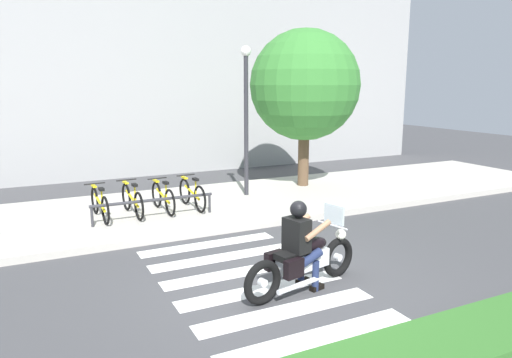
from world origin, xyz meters
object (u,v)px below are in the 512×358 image
at_px(rider, 300,239).
at_px(bicycle_0, 100,204).
at_px(street_lamp, 246,108).
at_px(bicycle_3, 192,194).
at_px(bike_rack, 154,202).
at_px(tree_near_rack, 305,86).
at_px(bicycle_1, 132,200).
at_px(motorcycle, 304,261).
at_px(bicycle_2, 163,197).

height_order(rider, bicycle_0, rider).
height_order(bicycle_0, street_lamp, street_lamp).
bearing_deg(rider, bicycle_0, 114.18).
xyz_separation_m(bicycle_3, street_lamp, (1.84, 0.75, 2.03)).
xyz_separation_m(bike_rack, street_lamp, (2.94, 1.30, 1.98)).
bearing_deg(tree_near_rack, bike_rack, -161.30).
bearing_deg(tree_near_rack, rider, -122.11).
relative_size(rider, street_lamp, 0.35).
relative_size(bicycle_1, street_lamp, 0.41).
relative_size(motorcycle, bike_rack, 0.82).
bearing_deg(bicycle_3, rider, -89.36).
distance_m(bicycle_1, bicycle_2, 0.73).
bearing_deg(bicycle_3, bike_rack, -153.28).
bearing_deg(tree_near_rack, bicycle_2, -166.16).
bearing_deg(bicycle_1, bicycle_2, 0.00).
height_order(bicycle_1, bicycle_2, bicycle_1).
height_order(rider, bicycle_2, rider).
distance_m(bicycle_2, bike_rack, 0.67).
relative_size(bicycle_1, bicycle_2, 1.07).
height_order(bicycle_3, bike_rack, bicycle_3).
relative_size(bike_rack, tree_near_rack, 0.59).
relative_size(bicycle_0, bicycle_1, 1.00).
height_order(motorcycle, street_lamp, street_lamp).
height_order(motorcycle, bicycle_2, motorcycle).
relative_size(bicycle_2, bicycle_3, 0.98).
xyz_separation_m(motorcycle, bicycle_3, (-0.13, 5.01, 0.04)).
bearing_deg(bicycle_2, street_lamp, 16.25).
distance_m(bicycle_3, tree_near_rack, 4.86).
bearing_deg(bicycle_1, rider, -73.14).
relative_size(motorcycle, bicycle_1, 1.34).
bearing_deg(bicycle_0, tree_near_rack, 10.61).
bearing_deg(bike_rack, bicycle_1, 123.53).
xyz_separation_m(motorcycle, street_lamp, (1.70, 5.76, 2.07)).
relative_size(bicycle_2, tree_near_rack, 0.33).
bearing_deg(bicycle_1, tree_near_rack, 12.02).
distance_m(bicycle_2, tree_near_rack, 5.48).
distance_m(bicycle_0, tree_near_rack, 6.77).
bearing_deg(tree_near_rack, bicycle_0, -169.39).
bearing_deg(bicycle_3, tree_near_rack, 16.30).
distance_m(motorcycle, bicycle_0, 5.53).
bearing_deg(street_lamp, bicycle_3, -157.80).
distance_m(motorcycle, tree_near_rack, 7.71).
xyz_separation_m(rider, tree_near_rack, (3.87, 6.17, 2.30)).
xyz_separation_m(bicycle_0, bicycle_3, (2.20, -0.00, 0.01)).
bearing_deg(bicycle_0, bike_rack, -26.74).
bearing_deg(street_lamp, bicycle_2, -163.75).
height_order(bicycle_2, tree_near_rack, tree_near_rack).
bearing_deg(motorcycle, street_lamp, 73.51).
height_order(bicycle_1, tree_near_rack, tree_near_rack).
bearing_deg(bicycle_0, bicycle_3, -0.02).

